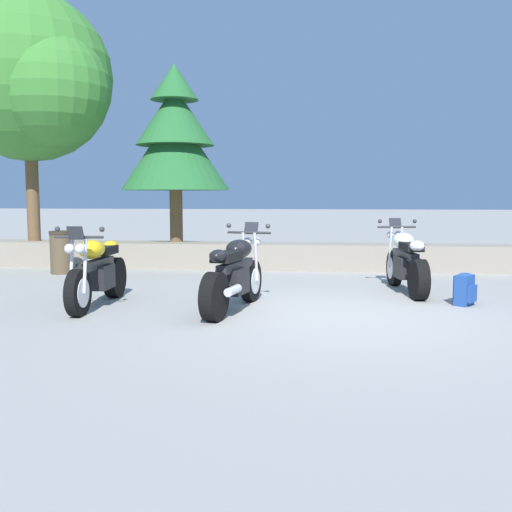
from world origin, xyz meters
The scene contains 9 objects.
ground_plane centered at (0.00, 0.00, 0.00)m, with size 120.00×120.00×0.00m, color gray.
stone_wall centered at (0.00, 4.80, 0.28)m, with size 36.00×0.80×0.55m, color gray.
motorcycle_yellow_near_left centered at (-3.45, 0.30, 0.49)m, with size 0.67×2.06×1.18m.
motorcycle_black_centre centered at (-1.47, 0.24, 0.49)m, with size 0.75×2.05×1.18m.
motorcycle_white_far_right centered at (1.07, 2.04, 0.49)m, with size 0.71×2.06×1.18m.
rider_backpack centered at (1.75, 0.94, 0.24)m, with size 0.35×0.35×0.47m.
leafy_tree_far_left centered at (-6.58, 4.80, 4.07)m, with size 3.86×3.67×5.44m.
pine_tree_mid_left centered at (-3.50, 5.05, 2.83)m, with size 2.38×2.38×3.87m.
trash_bin centered at (-5.50, 3.56, 0.43)m, with size 0.46×0.46×0.86m.
Camera 1 is at (-0.31, -7.50, 1.57)m, focal length 40.53 mm.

